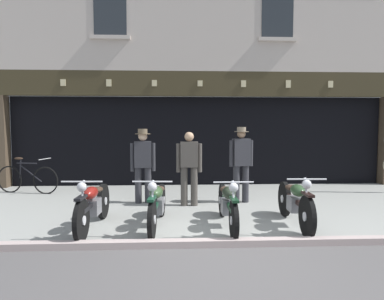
% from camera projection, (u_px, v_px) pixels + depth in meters
% --- Properties ---
extents(ground, '(23.82, 22.00, 0.18)m').
position_uv_depth(ground, '(237.00, 282.00, 3.90)').
color(ground, gray).
extents(shop_facade, '(12.12, 4.42, 6.67)m').
position_uv_depth(shop_facade, '(196.00, 125.00, 11.72)').
color(shop_facade, black).
rests_on(shop_facade, ground).
extents(motorcycle_left, '(0.62, 1.98, 0.92)m').
position_uv_depth(motorcycle_left, '(93.00, 204.00, 5.75)').
color(motorcycle_left, black).
rests_on(motorcycle_left, ground).
extents(motorcycle_center_left, '(0.62, 2.02, 0.90)m').
position_uv_depth(motorcycle_center_left, '(157.00, 203.00, 5.90)').
color(motorcycle_center_left, black).
rests_on(motorcycle_center_left, ground).
extents(motorcycle_center, '(0.62, 2.05, 0.90)m').
position_uv_depth(motorcycle_center, '(228.00, 203.00, 5.87)').
color(motorcycle_center, black).
rests_on(motorcycle_center, ground).
extents(motorcycle_center_right, '(0.62, 1.97, 0.93)m').
position_uv_depth(motorcycle_center_right, '(295.00, 201.00, 5.94)').
color(motorcycle_center_right, black).
rests_on(motorcycle_center_right, ground).
extents(salesman_left, '(0.56, 0.35, 1.68)m').
position_uv_depth(salesman_left, '(143.00, 162.00, 7.68)').
color(salesman_left, '#2D2D33').
rests_on(salesman_left, ground).
extents(shopkeeper_center, '(0.56, 0.25, 1.62)m').
position_uv_depth(shopkeeper_center, '(189.00, 165.00, 7.43)').
color(shopkeeper_center, '#47423D').
rests_on(shopkeeper_center, ground).
extents(salesman_right, '(0.55, 0.32, 1.72)m').
position_uv_depth(salesman_right, '(241.00, 161.00, 7.74)').
color(salesman_right, '#2D2D33').
rests_on(salesman_right, ground).
extents(advert_board_near, '(0.68, 0.03, 0.89)m').
position_uv_depth(advert_board_near, '(128.00, 124.00, 10.03)').
color(advert_board_near, silver).
extents(leaning_bicycle, '(1.73, 0.59, 0.95)m').
position_uv_depth(leaning_bicycle, '(27.00, 178.00, 8.88)').
color(leaning_bicycle, black).
rests_on(leaning_bicycle, ground).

